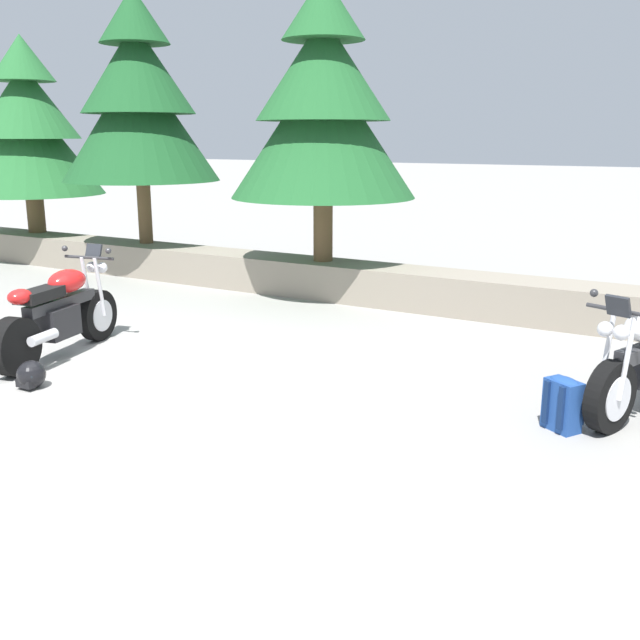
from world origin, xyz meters
TOP-DOWN VIEW (x-y plane):
  - ground_plane at (0.00, 0.00)m, footprint 120.00×120.00m
  - stone_wall at (0.00, 4.80)m, footprint 36.00×0.80m
  - motorcycle_red_near_left at (-1.06, 0.55)m, footprint 0.81×2.05m
  - rider_backpack at (4.33, 1.15)m, footprint 0.35×0.34m
  - rider_helmet at (-0.45, -0.38)m, footprint 0.28×0.28m
  - pine_tree_far_left at (-6.79, 4.99)m, footprint 2.76×2.76m
  - pine_tree_mid_left at (-3.83, 4.93)m, footprint 2.73×2.73m
  - pine_tree_mid_right at (-0.09, 4.83)m, footprint 2.78×2.78m

SIDE VIEW (x-z plane):
  - ground_plane at x=0.00m, z-range 0.00..0.00m
  - rider_helmet at x=-0.45m, z-range 0.00..0.28m
  - rider_backpack at x=4.33m, z-range 0.01..0.48m
  - stone_wall at x=0.00m, z-range 0.00..0.55m
  - motorcycle_red_near_left at x=-1.06m, z-range -0.10..1.07m
  - pine_tree_far_left at x=-6.79m, z-range 0.69..4.45m
  - pine_tree_mid_right at x=-0.09m, z-range 0.79..4.91m
  - pine_tree_mid_left at x=-3.83m, z-range 0.85..5.17m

